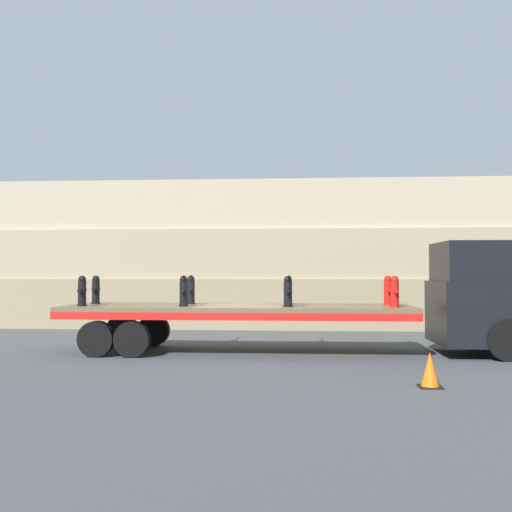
{
  "coord_description": "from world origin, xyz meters",
  "views": [
    {
      "loc": [
        1.62,
        -16.1,
        2.27
      ],
      "look_at": [
        0.53,
        0.0,
        2.72
      ],
      "focal_mm": 40.0,
      "sensor_mm": 36.0,
      "label": 1
    }
  ],
  "objects": [
    {
      "name": "cargo_strap_rear",
      "position": [
        -1.43,
        0.0,
        2.17
      ],
      "size": [
        0.05,
        2.71,
        0.01
      ],
      "color": "yellow",
      "rests_on": "fire_hydrant_black_near_1"
    },
    {
      "name": "truck_cab",
      "position": [
        6.67,
        0.0,
        1.51
      ],
      "size": [
        2.28,
        2.6,
        3.09
      ],
      "color": "black",
      "rests_on": "ground_plane"
    },
    {
      "name": "cargo_strap_middle",
      "position": [
        1.43,
        0.0,
        2.17
      ],
      "size": [
        0.05,
        2.71,
        0.01
      ],
      "color": "yellow",
      "rests_on": "fire_hydrant_black_near_2"
    },
    {
      "name": "fire_hydrant_black_near_0",
      "position": [
        -4.3,
        -0.55,
        1.73
      ],
      "size": [
        0.28,
        0.47,
        0.85
      ],
      "color": "black",
      "rests_on": "flatbed_trailer"
    },
    {
      "name": "rock_cliff",
      "position": [
        0.0,
        7.63,
        2.98
      ],
      "size": [
        60.0,
        3.3,
        5.97
      ],
      "color": "gray",
      "rests_on": "ground_plane"
    },
    {
      "name": "flatbed_trailer",
      "position": [
        -0.79,
        0.0,
        1.06
      ],
      "size": [
        9.81,
        2.61,
        1.32
      ],
      "color": "brown",
      "rests_on": "ground_plane"
    },
    {
      "name": "fire_hydrant_black_near_2",
      "position": [
        1.43,
        -0.55,
        1.73
      ],
      "size": [
        0.28,
        0.47,
        0.85
      ],
      "color": "black",
      "rests_on": "flatbed_trailer"
    },
    {
      "name": "fire_hydrant_black_near_1",
      "position": [
        -1.43,
        -0.55,
        1.73
      ],
      "size": [
        0.28,
        0.47,
        0.85
      ],
      "color": "black",
      "rests_on": "flatbed_trailer"
    },
    {
      "name": "fire_hydrant_black_far_1",
      "position": [
        -1.43,
        0.55,
        1.73
      ],
      "size": [
        0.28,
        0.47,
        0.85
      ],
      "color": "black",
      "rests_on": "flatbed_trailer"
    },
    {
      "name": "fire_hydrant_black_far_2",
      "position": [
        1.43,
        0.55,
        1.73
      ],
      "size": [
        0.28,
        0.47,
        0.85
      ],
      "color": "black",
      "rests_on": "flatbed_trailer"
    },
    {
      "name": "fire_hydrant_red_near_3",
      "position": [
        4.3,
        -0.55,
        1.73
      ],
      "size": [
        0.28,
        0.47,
        0.85
      ],
      "color": "red",
      "rests_on": "flatbed_trailer"
    },
    {
      "name": "traffic_cone",
      "position": [
        4.28,
        -4.63,
        0.34
      ],
      "size": [
        0.45,
        0.45,
        0.69
      ],
      "color": "black",
      "rests_on": "ground_plane"
    },
    {
      "name": "fire_hydrant_red_far_3",
      "position": [
        4.3,
        0.55,
        1.73
      ],
      "size": [
        0.28,
        0.47,
        0.85
      ],
      "color": "red",
      "rests_on": "flatbed_trailer"
    },
    {
      "name": "ground_plane",
      "position": [
        0.0,
        0.0,
        0.0
      ],
      "size": [
        120.0,
        120.0,
        0.0
      ],
      "primitive_type": "plane",
      "color": "#3F4244"
    },
    {
      "name": "fire_hydrant_black_far_0",
      "position": [
        -4.3,
        0.55,
        1.73
      ],
      "size": [
        0.28,
        0.47,
        0.85
      ],
      "color": "black",
      "rests_on": "flatbed_trailer"
    }
  ]
}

